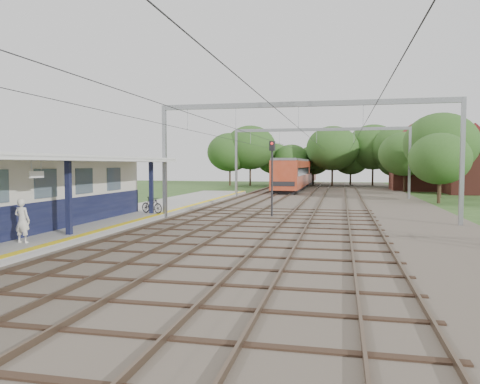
% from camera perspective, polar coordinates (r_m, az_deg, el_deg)
% --- Properties ---
extents(ground, '(160.00, 160.00, 0.00)m').
position_cam_1_polar(ground, '(13.83, -12.54, -10.91)').
color(ground, '#2D4C1E').
rests_on(ground, ground).
extents(ballast_bed, '(18.00, 90.00, 0.10)m').
position_cam_1_polar(ballast_bed, '(42.32, 9.99, -1.20)').
color(ballast_bed, '#473D33').
rests_on(ballast_bed, ground).
extents(platform, '(5.00, 52.00, 0.35)m').
position_cam_1_polar(platform, '(29.45, -14.37, -3.00)').
color(platform, gray).
rests_on(platform, ground).
extents(yellow_stripe, '(0.45, 52.00, 0.01)m').
position_cam_1_polar(yellow_stripe, '(28.50, -10.32, -2.79)').
color(yellow_stripe, yellow).
rests_on(yellow_stripe, platform).
extents(station_building, '(3.41, 18.00, 3.40)m').
position_cam_1_polar(station_building, '(24.08, -24.89, -0.15)').
color(station_building, beige).
rests_on(station_building, platform).
extents(canopy, '(6.40, 20.00, 3.44)m').
position_cam_1_polar(canopy, '(22.58, -24.28, 3.72)').
color(canopy, black).
rests_on(canopy, platform).
extents(rail_tracks, '(11.80, 88.00, 0.15)m').
position_cam_1_polar(rail_tracks, '(42.48, 6.62, -0.98)').
color(rail_tracks, brown).
rests_on(rail_tracks, ballast_bed).
extents(catenary_system, '(17.22, 88.00, 7.00)m').
position_cam_1_polar(catenary_system, '(37.56, 8.85, 6.58)').
color(catenary_system, gray).
rests_on(catenary_system, ground).
extents(tree_band, '(31.72, 30.88, 8.82)m').
position_cam_1_polar(tree_band, '(69.31, 10.81, 4.59)').
color(tree_band, '#382619').
rests_on(tree_band, ground).
extents(house_near, '(7.00, 6.12, 7.89)m').
position_cam_1_polar(house_near, '(60.14, 27.08, 2.63)').
color(house_near, brown).
rests_on(house_near, ground).
extents(house_far, '(8.00, 6.12, 8.66)m').
position_cam_1_polar(house_far, '(64.98, 21.46, 3.01)').
color(house_far, brown).
rests_on(house_far, ground).
extents(person, '(0.65, 0.43, 1.74)m').
position_cam_1_polar(person, '(20.00, -25.02, -3.18)').
color(person, silver).
rests_on(person, platform).
extents(bicycle, '(1.77, 1.08, 1.03)m').
position_cam_1_polar(bicycle, '(29.61, -10.70, -1.58)').
color(bicycle, black).
rests_on(bicycle, platform).
extents(train, '(3.05, 37.93, 3.99)m').
position_cam_1_polar(train, '(69.34, 7.18, 2.39)').
color(train, black).
rests_on(train, ballast_bed).
extents(signal_post, '(0.38, 0.32, 4.87)m').
position_cam_1_polar(signal_post, '(29.68, 3.93, 2.99)').
color(signal_post, black).
rests_on(signal_post, ground).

